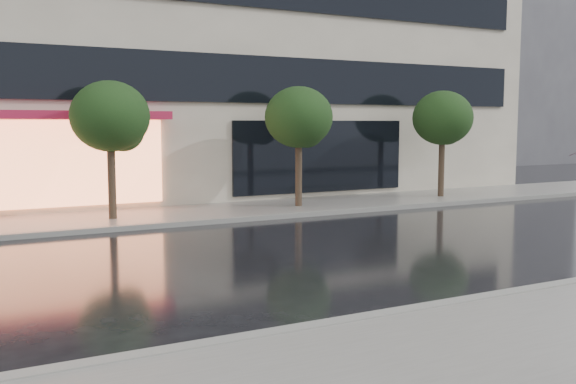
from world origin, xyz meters
TOP-DOWN VIEW (x-y plane):
  - ground at (0.00, 0.00)m, footprint 120.00×120.00m
  - sidewalk_far at (0.00, 10.25)m, footprint 60.00×3.50m
  - curb_near at (0.00, -1.00)m, footprint 60.00×0.25m
  - curb_far at (0.00, 8.50)m, footprint 60.00×0.25m
  - bg_building_right at (26.00, 28.00)m, footprint 12.00×12.00m
  - tree_mid_west at (-2.94, 10.03)m, footprint 2.20×2.20m
  - tree_mid_east at (3.06, 10.03)m, footprint 2.20×2.20m
  - tree_far_east at (9.06, 10.03)m, footprint 2.20×2.20m

SIDE VIEW (x-z plane):
  - ground at x=0.00m, z-range 0.00..0.00m
  - sidewalk_far at x=0.00m, z-range 0.00..0.12m
  - curb_near at x=0.00m, z-range 0.00..0.14m
  - curb_far at x=0.00m, z-range 0.00..0.14m
  - tree_mid_west at x=-2.94m, z-range 0.93..4.92m
  - tree_mid_east at x=3.06m, z-range 0.93..4.92m
  - tree_far_east at x=9.06m, z-range 0.93..4.92m
  - bg_building_right at x=26.00m, z-range 0.00..16.00m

